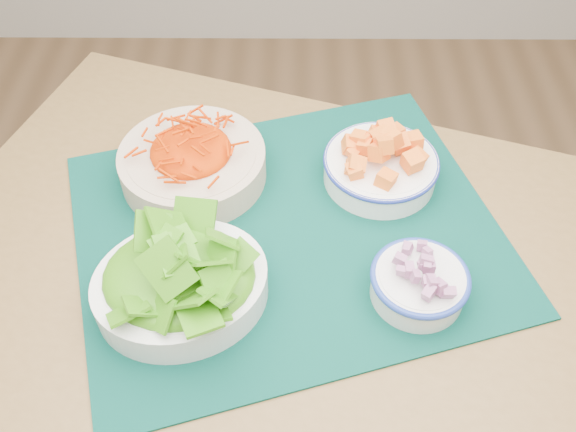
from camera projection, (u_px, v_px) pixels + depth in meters
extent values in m
cube|color=brown|center=(299.00, 277.00, 0.90)|extent=(1.25, 1.03, 0.04)
cylinder|color=brown|center=(140.00, 218.00, 1.47)|extent=(0.06, 0.06, 0.71)
cylinder|color=brown|center=(575.00, 337.00, 1.27)|extent=(0.06, 0.06, 0.71)
cube|color=black|center=(288.00, 231.00, 0.93)|extent=(0.71, 0.64, 0.00)
cylinder|color=#CAB296|center=(193.00, 165.00, 0.98)|extent=(0.29, 0.29, 0.05)
ellipsoid|color=#D83800|center=(190.00, 143.00, 0.95)|extent=(0.20, 0.20, 0.04)
cylinder|color=white|center=(380.00, 169.00, 0.98)|extent=(0.23, 0.23, 0.04)
torus|color=navy|center=(381.00, 161.00, 0.96)|extent=(0.18, 0.18, 0.01)
ellipsoid|color=orange|center=(383.00, 148.00, 0.94)|extent=(0.15, 0.15, 0.05)
ellipsoid|color=#227007|center=(176.00, 262.00, 0.79)|extent=(0.20, 0.17, 0.06)
cylinder|color=silver|center=(418.00, 285.00, 0.84)|extent=(0.16, 0.16, 0.04)
torus|color=#213998|center=(420.00, 277.00, 0.82)|extent=(0.13, 0.13, 0.01)
ellipsoid|color=#730D49|center=(422.00, 270.00, 0.81)|extent=(0.11, 0.11, 0.02)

